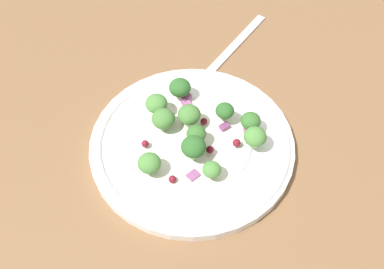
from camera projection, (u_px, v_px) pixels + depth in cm
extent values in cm
cube|color=brown|center=(175.00, 153.00, 59.28)|extent=(180.00, 180.00, 2.00)
cylinder|color=white|center=(192.00, 145.00, 58.12)|extent=(25.17, 25.17, 1.20)
torus|color=white|center=(192.00, 142.00, 57.64)|extent=(24.15, 24.15, 1.00)
cylinder|color=white|center=(192.00, 141.00, 57.56)|extent=(14.60, 14.60, 0.20)
cylinder|color=#9EC684|center=(157.00, 110.00, 59.54)|extent=(1.05, 1.05, 1.05)
ellipsoid|color=#4C843D|center=(156.00, 104.00, 58.54)|extent=(2.80, 2.80, 2.10)
cylinder|color=#ADD18E|center=(254.00, 143.00, 56.52)|extent=(1.02, 1.02, 1.02)
ellipsoid|color=#4C843D|center=(255.00, 137.00, 55.54)|extent=(2.73, 2.73, 2.05)
cylinder|color=#9EC684|center=(192.00, 123.00, 58.16)|extent=(1.07, 1.07, 1.07)
ellipsoid|color=#477A38|center=(192.00, 116.00, 57.14)|extent=(2.85, 2.85, 2.13)
cylinder|color=#8EB77A|center=(212.00, 174.00, 53.92)|extent=(0.81, 0.81, 0.81)
ellipsoid|color=#4C843D|center=(212.00, 169.00, 53.15)|extent=(2.15, 2.15, 1.61)
cylinder|color=#9EC684|center=(224.00, 116.00, 58.66)|extent=(0.87, 0.87, 0.87)
ellipsoid|color=#2D6028|center=(225.00, 111.00, 57.83)|extent=(2.33, 2.33, 1.75)
cylinder|color=#9EC684|center=(180.00, 94.00, 61.42)|extent=(1.07, 1.07, 1.07)
ellipsoid|color=#2D6028|center=(180.00, 87.00, 60.40)|extent=(2.84, 2.84, 2.13)
cylinder|color=#8EB77A|center=(164.00, 125.00, 58.32)|extent=(1.08, 1.08, 1.08)
ellipsoid|color=#477A38|center=(163.00, 119.00, 57.28)|extent=(2.89, 2.89, 2.16)
cylinder|color=#9EC684|center=(196.00, 139.00, 56.69)|extent=(0.89, 0.89, 0.89)
ellipsoid|color=#386B2D|center=(196.00, 134.00, 55.84)|extent=(2.37, 2.37, 1.77)
cylinder|color=#ADD18E|center=(193.00, 153.00, 55.38)|extent=(1.10, 1.10, 1.10)
ellipsoid|color=#2D6028|center=(193.00, 147.00, 54.32)|extent=(2.93, 2.93, 2.20)
cylinder|color=#8EB77A|center=(151.00, 169.00, 54.37)|extent=(1.02, 1.02, 1.02)
ellipsoid|color=#4C843D|center=(150.00, 164.00, 53.40)|extent=(2.71, 2.71, 2.03)
cylinder|color=#8EB77A|center=(250.00, 126.00, 58.17)|extent=(0.94, 0.94, 0.94)
ellipsoid|color=#386B2D|center=(251.00, 121.00, 57.27)|extent=(2.50, 2.50, 1.87)
sphere|color=maroon|center=(204.00, 121.00, 58.80)|extent=(0.87, 0.87, 0.87)
sphere|color=maroon|center=(237.00, 143.00, 56.46)|extent=(0.98, 0.98, 0.98)
sphere|color=#4C0A14|center=(210.00, 150.00, 55.63)|extent=(0.94, 0.94, 0.94)
sphere|color=maroon|center=(185.00, 116.00, 59.09)|extent=(0.82, 0.82, 0.82)
sphere|color=maroon|center=(145.00, 144.00, 56.47)|extent=(0.90, 0.90, 0.90)
sphere|color=maroon|center=(173.00, 179.00, 53.73)|extent=(0.92, 0.92, 0.92)
cube|color=#A35B93|center=(185.00, 115.00, 59.61)|extent=(1.02, 1.35, 0.47)
cube|color=#843D75|center=(224.00, 127.00, 58.41)|extent=(1.18, 1.35, 0.60)
cube|color=#A35B93|center=(249.00, 131.00, 57.67)|extent=(1.55, 1.52, 0.60)
cube|color=#A35B93|center=(187.00, 104.00, 60.57)|extent=(1.66, 1.63, 0.39)
cube|color=#934C84|center=(185.00, 97.00, 61.22)|extent=(1.54, 1.60, 0.58)
cube|color=#934C84|center=(193.00, 175.00, 54.38)|extent=(1.44, 1.63, 0.36)
cube|color=silver|center=(237.00, 43.00, 69.87)|extent=(1.60, 15.03, 0.50)
cube|color=silver|center=(202.00, 80.00, 65.27)|extent=(2.49, 3.66, 0.50)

